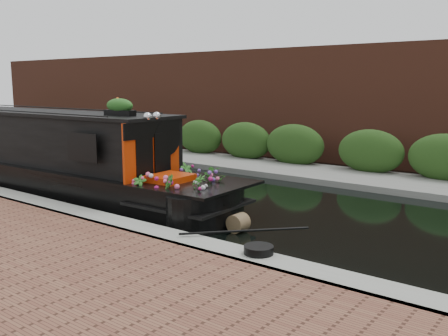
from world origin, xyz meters
The scene contains 8 objects.
ground centered at (0.00, 0.00, 0.00)m, with size 80.00×80.00×0.00m, color black.
near_bank_coping centered at (0.00, -3.30, 0.00)m, with size 40.00×0.60×0.50m, color gray.
far_bank_path centered at (0.00, 4.20, 0.00)m, with size 40.00×2.40×0.34m, color slate.
far_hedge centered at (0.00, 5.10, 0.00)m, with size 40.00×1.10×2.80m, color #224216.
far_brick_wall centered at (0.00, 7.20, 0.00)m, with size 40.00×1.00×8.00m, color brown.
narrowboat centered at (-3.43, -1.81, 0.78)m, with size 11.25×2.42×2.61m.
rope_fender centered at (2.62, -1.81, 0.17)m, with size 0.35×0.35×0.32m, color brown.
coiled_mooring_rope centered at (3.98, -3.17, 0.31)m, with size 0.44×0.44×0.12m, color black.
Camera 1 is at (7.88, -9.03, 2.72)m, focal length 40.00 mm.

